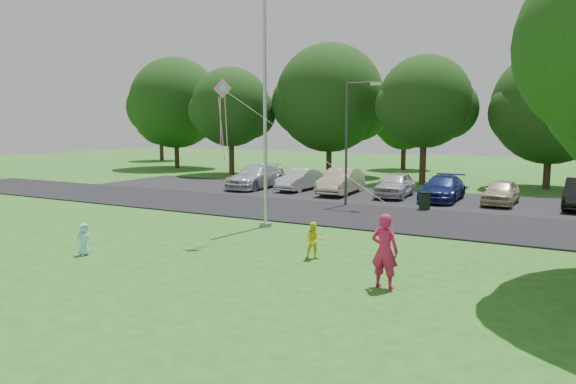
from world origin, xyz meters
The scene contains 13 objects.
ground centered at (0.00, 0.00, 0.00)m, with size 120.00×120.00×0.00m, color #25691B.
park_road centered at (0.00, 9.00, 0.03)m, with size 60.00×6.00×0.06m, color black.
parking_strip centered at (0.00, 15.50, 0.03)m, with size 42.00×7.00×0.06m, color black.
flagpole centered at (-3.50, 5.00, 4.17)m, with size 0.50×0.50×10.00m.
street_lamp centered at (-2.39, 11.41, 3.73)m, with size 1.74×0.23×6.21m.
trash_can centered at (1.18, 11.91, 0.44)m, with size 0.56×0.56×0.88m.
tree_row centered at (1.59, 24.23, 5.71)m, with size 64.35×11.94×10.88m.
horizon_trees centered at (4.06, 33.88, 4.30)m, with size 77.46×7.20×7.02m.
parked_cars centered at (-0.60, 15.38, 0.75)m, with size 22.78×5.04×1.48m.
woman centered at (3.09, -0.37, 0.94)m, with size 0.69×0.45×1.88m, color #D11B51.
child_yellow centered at (0.37, 1.33, 0.57)m, with size 0.55×0.43×1.14m, color yellow.
child_blue centered at (-6.15, -1.60, 0.50)m, with size 0.49×0.32×1.00m, color #A5F0FD.
kite centered at (-3.23, 1.95, 4.75)m, with size 6.79×2.66×3.43m.
Camera 1 is at (6.80, -12.38, 4.00)m, focal length 32.00 mm.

